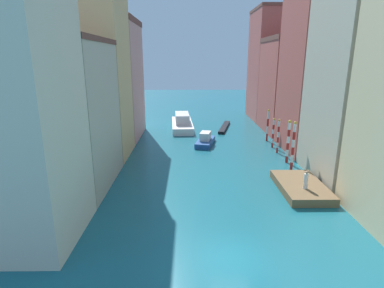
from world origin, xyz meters
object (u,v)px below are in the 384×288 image
object	(u,v)px
mooring_pole_2	(278,136)
mooring_pole_4	(268,125)
mooring_pole_3	(273,133)
person_on_dock	(306,180)
mooring_pole_0	(293,145)
motorboat_0	(205,140)
vaporetto_white	(182,123)
waterfront_dock	(301,187)
mooring_pole_1	(288,141)
gondola_black	(224,127)

from	to	relation	value
mooring_pole_2	mooring_pole_4	bearing A→B (deg)	88.65
mooring_pole_2	mooring_pole_3	xyz separation A→B (m)	(0.06, 2.48, -0.18)
person_on_dock	mooring_pole_3	size ratio (longest dim) A/B	0.40
mooring_pole_2	mooring_pole_0	bearing A→B (deg)	-91.64
mooring_pole_2	motorboat_0	bearing A→B (deg)	155.34
person_on_dock	vaporetto_white	world-z (taller)	vaporetto_white
mooring_pole_4	mooring_pole_3	bearing A→B (deg)	-91.40
waterfront_dock	mooring_pole_3	bearing A→B (deg)	85.40
mooring_pole_3	vaporetto_white	size ratio (longest dim) A/B	0.37
waterfront_dock	vaporetto_white	bearing A→B (deg)	113.54
mooring_pole_1	vaporetto_white	bearing A→B (deg)	124.45
person_on_dock	vaporetto_white	bearing A→B (deg)	112.47
mooring_pole_1	mooring_pole_3	distance (m)	6.20
mooring_pole_2	vaporetto_white	bearing A→B (deg)	130.77
mooring_pole_3	waterfront_dock	bearing A→B (deg)	-94.60
mooring_pole_3	mooring_pole_2	bearing A→B (deg)	-91.28
mooring_pole_0	motorboat_0	world-z (taller)	mooring_pole_0
mooring_pole_1	mooring_pole_3	xyz separation A→B (m)	(0.01, 6.18, -0.50)
mooring_pole_1	vaporetto_white	world-z (taller)	mooring_pole_1
mooring_pole_1	motorboat_0	distance (m)	11.90
person_on_dock	motorboat_0	world-z (taller)	person_on_dock
person_on_dock	mooring_pole_1	xyz separation A→B (m)	(1.19, 8.83, 1.07)
mooring_pole_1	gondola_black	xyz separation A→B (m)	(-5.05, 17.79, -2.30)
mooring_pole_0	mooring_pole_4	size ratio (longest dim) A/B	1.15
mooring_pole_3	mooring_pole_4	size ratio (longest dim) A/B	0.86
motorboat_0	vaporetto_white	bearing A→B (deg)	108.46
waterfront_dock	mooring_pole_3	world-z (taller)	mooring_pole_3
person_on_dock	mooring_pole_0	world-z (taller)	mooring_pole_0
person_on_dock	mooring_pole_1	distance (m)	8.98
vaporetto_white	motorboat_0	distance (m)	10.61
waterfront_dock	person_on_dock	world-z (taller)	person_on_dock
mooring_pole_2	waterfront_dock	bearing A→B (deg)	-95.32
mooring_pole_1	mooring_pole_3	bearing A→B (deg)	89.93
motorboat_0	mooring_pole_2	bearing A→B (deg)	-24.66
mooring_pole_1	motorboat_0	size ratio (longest dim) A/B	0.88
waterfront_dock	mooring_pole_0	world-z (taller)	mooring_pole_0
gondola_black	mooring_pole_1	bearing A→B (deg)	-74.15
mooring_pole_4	gondola_black	distance (m)	10.00
mooring_pole_3	vaporetto_white	xyz separation A→B (m)	(-12.21, 11.61, -1.07)
person_on_dock	gondola_black	bearing A→B (deg)	98.25
person_on_dock	vaporetto_white	distance (m)	28.81
mooring_pole_4	motorboat_0	bearing A→B (deg)	-168.95
person_on_dock	motorboat_0	bearing A→B (deg)	114.80
mooring_pole_3	motorboat_0	distance (m)	9.10
mooring_pole_2	mooring_pole_4	xyz separation A→B (m)	(0.14, 5.78, 0.13)
mooring_pole_3	person_on_dock	bearing A→B (deg)	-94.57
person_on_dock	mooring_pole_2	distance (m)	12.60
waterfront_dock	mooring_pole_0	bearing A→B (deg)	80.62
motorboat_0	gondola_black	bearing A→B (deg)	69.34
mooring_pole_1	mooring_pole_2	xyz separation A→B (m)	(-0.05, 3.69, -0.32)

